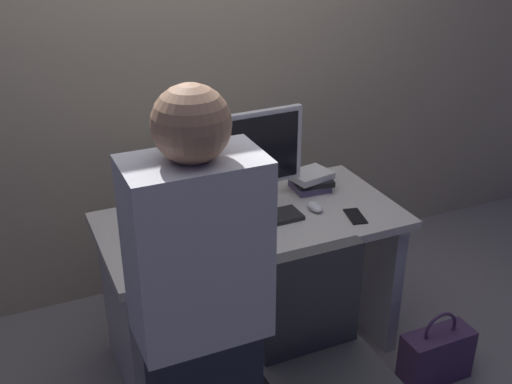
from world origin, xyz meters
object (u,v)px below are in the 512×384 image
object	(u,v)px
cup_by_monitor	(148,214)
cell_phone	(355,216)
desk	(252,262)
keyboard	(256,221)
book_stack	(311,181)
handbag	(436,355)
monitor	(248,155)
mouse	(315,207)
cup_near_keyboard	(170,247)
person_at_desk	(201,332)

from	to	relation	value
cup_by_monitor	cell_phone	bearing A→B (deg)	-20.04
desk	keyboard	xyz separation A→B (m)	(-0.01, -0.06, 0.25)
keyboard	book_stack	xyz separation A→B (m)	(0.39, 0.21, 0.04)
keyboard	cup_by_monitor	bearing A→B (deg)	155.39
desk	handbag	xyz separation A→B (m)	(0.70, -0.55, -0.38)
monitor	book_stack	size ratio (longest dim) A/B	2.38
book_stack	handbag	bearing A→B (deg)	-65.57
cup_by_monitor	handbag	world-z (taller)	cup_by_monitor
mouse	cup_by_monitor	world-z (taller)	cup_by_monitor
desk	keyboard	distance (m)	0.26
book_stack	cup_near_keyboard	bearing A→B (deg)	-158.22
desk	monitor	size ratio (longest dim) A/B	2.53
desk	person_at_desk	xyz separation A→B (m)	(-0.51, -0.78, 0.33)
keyboard	handbag	bearing A→B (deg)	-35.41
desk	cell_phone	distance (m)	0.53
monitor	handbag	bearing A→B (deg)	-44.91
person_at_desk	keyboard	distance (m)	0.89
person_at_desk	monitor	world-z (taller)	person_at_desk
book_stack	monitor	bearing A→B (deg)	-174.97
person_at_desk	keyboard	size ratio (longest dim) A/B	3.81
cup_near_keyboard	handbag	distance (m)	1.37
person_at_desk	cell_phone	bearing A→B (deg)	32.12
handbag	monitor	bearing A→B (deg)	135.09
desk	handbag	distance (m)	0.97
handbag	cup_by_monitor	bearing A→B (deg)	149.47
desk	mouse	distance (m)	0.40
monitor	keyboard	bearing A→B (deg)	-102.65
cell_phone	person_at_desk	bearing A→B (deg)	-135.35
keyboard	cell_phone	world-z (taller)	keyboard
handbag	desk	bearing A→B (deg)	142.14
desk	person_at_desk	distance (m)	0.99
cup_by_monitor	cell_phone	size ratio (longest dim) A/B	0.66
mouse	book_stack	size ratio (longest dim) A/B	0.44
cup_by_monitor	desk	bearing A→B (deg)	-16.39
person_at_desk	cup_near_keyboard	world-z (taller)	person_at_desk
monitor	keyboard	distance (m)	0.31
monitor	mouse	size ratio (longest dim) A/B	5.41
keyboard	cell_phone	xyz separation A→B (m)	(0.44, -0.13, -0.01)
cell_phone	desk	bearing A→B (deg)	168.90
book_stack	cell_phone	world-z (taller)	book_stack
cup_near_keyboard	cup_by_monitor	xyz separation A→B (m)	(-0.01, 0.31, 0.00)
desk	mouse	bearing A→B (deg)	-10.56
desk	keyboard	bearing A→B (deg)	-94.84
mouse	book_stack	bearing A→B (deg)	66.95
keyboard	handbag	size ratio (longest dim) A/B	1.14
person_at_desk	desk	bearing A→B (deg)	56.73
person_at_desk	mouse	bearing A→B (deg)	41.85
person_at_desk	cup_by_monitor	distance (m)	0.92
keyboard	mouse	distance (m)	0.30
person_at_desk	cup_by_monitor	size ratio (longest dim) A/B	17.33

